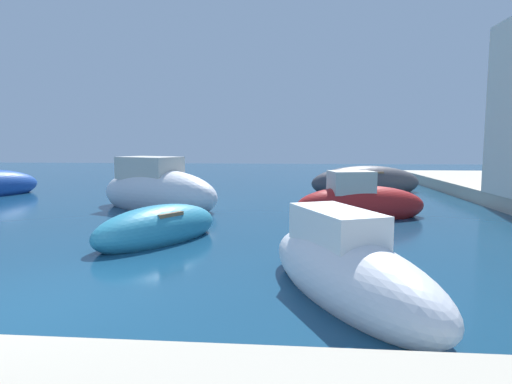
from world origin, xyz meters
The scene contains 8 objects.
ground centered at (0.00, 0.00, 0.00)m, with size 80.00×80.00×0.00m, color navy.
quay_promenade centered at (4.32, -0.37, 0.25)m, with size 44.00×32.00×0.50m.
moored_boat_2 centered at (-1.10, 8.67, 0.57)m, with size 5.03×3.75×2.10m.
moored_boat_3 centered at (6.60, 14.00, 0.42)m, with size 5.24×2.93×1.53m.
moored_boat_4 centered at (5.37, 7.43, 0.41)m, with size 4.07×2.13×1.65m.
moored_boat_6 centered at (0.44, 3.84, 0.29)m, with size 2.74×3.46×1.05m.
moored_boat_7 centered at (-2.77, 13.72, 0.38)m, with size 3.60×2.22×1.52m.
moored_boat_8 centered at (4.18, 0.66, 0.38)m, with size 2.83×4.35×1.48m.
Camera 1 is at (3.43, -5.51, 2.20)m, focal length 30.71 mm.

